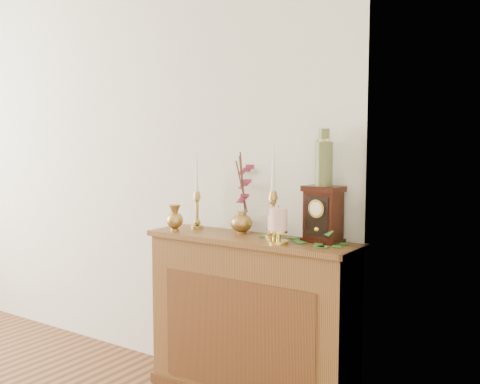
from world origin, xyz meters
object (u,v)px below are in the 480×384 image
Objects in this scene: bud_vase at (175,218)px; mantel_clock at (323,215)px; ginger_jar at (244,196)px; ceramic_vase at (324,160)px; candlestick_center at (273,207)px; candlestick_left at (197,204)px.

mantel_clock is at bearing 11.77° from bud_vase.
ginger_jar is 0.55m from ceramic_vase.
candlestick_center is 1.78× the size of mantel_clock.
mantel_clock is (0.82, 0.03, -0.00)m from candlestick_left.
bud_vase is at bearing -161.20° from mantel_clock.
ceramic_vase is at bearing 90.00° from mantel_clock.
ginger_jar is 0.51m from mantel_clock.
candlestick_center is at bearing 12.22° from bud_vase.
bud_vase is (-0.59, -0.13, -0.09)m from candlestick_center.
ginger_jar reaches higher than bud_vase.
ceramic_vase reaches higher than candlestick_left.
bud_vase is 0.33× the size of ginger_jar.
mantel_clock is at bearing -97.03° from ceramic_vase.
bud_vase is 0.53× the size of ceramic_vase.
mantel_clock is at bearing 1.97° from candlestick_left.
candlestick_left is 1.55× the size of mantel_clock.
bud_vase is at bearing -168.06° from ceramic_vase.
ginger_jar is at bearing 162.52° from candlestick_center.
candlestick_left is 0.98× the size of ginger_jar.
mantel_clock is (0.86, 0.18, 0.07)m from bud_vase.
mantel_clock is (0.51, -0.02, -0.06)m from ginger_jar.
ceramic_vase is (0.86, 0.18, 0.35)m from bud_vase.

